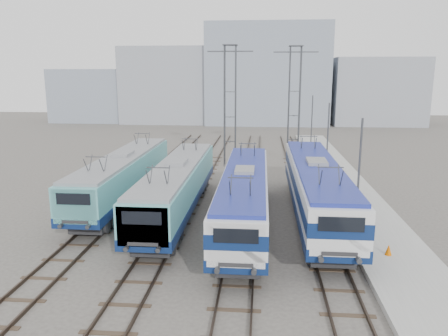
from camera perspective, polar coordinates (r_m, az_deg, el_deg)
ground at (r=24.05m, az=-3.19°, el=-10.61°), size 160.00×160.00×0.00m
platform at (r=32.06m, az=17.38°, el=-4.95°), size 4.00×70.00×0.30m
locomotive_far_left at (r=32.47m, az=-13.05°, el=-0.81°), size 2.73×17.25×3.25m
locomotive_center_left at (r=28.78m, az=-6.16°, el=-2.22°), size 2.74×17.32×3.26m
locomotive_center_right at (r=26.48m, az=2.68°, el=-3.34°), size 2.74×17.33×3.26m
locomotive_far_right at (r=28.46m, az=11.94°, el=-2.22°), size 2.91×18.40×3.46m
catenary_tower_west at (r=44.11m, az=0.80°, el=8.81°), size 4.50×1.20×12.00m
catenary_tower_east at (r=46.10m, az=9.16°, el=8.81°), size 4.50×1.20×12.00m
mast_front at (r=25.20m, az=17.15°, el=-1.69°), size 0.12×0.12×7.00m
mast_mid at (r=36.78m, az=13.34°, el=2.83°), size 0.12×0.12×7.00m
mast_rear at (r=48.56m, az=11.36°, el=5.17°), size 0.12×0.12×7.00m
safety_cone at (r=24.04m, az=20.69°, el=-9.95°), size 0.34×0.34×0.56m
building_west at (r=85.70m, az=-6.71°, el=10.69°), size 18.00×12.00×14.00m
building_center at (r=83.91m, az=5.66°, el=12.05°), size 22.00×14.00×18.00m
building_east at (r=86.50m, az=19.16°, el=9.46°), size 16.00×12.00×12.00m
building_far_west at (r=90.36m, az=-16.79°, el=9.07°), size 14.00×10.00×10.00m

